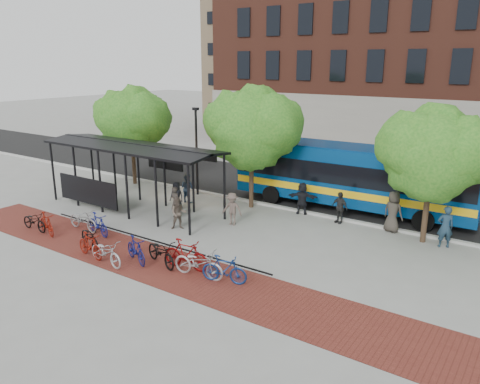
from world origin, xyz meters
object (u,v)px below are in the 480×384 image
Objects in this scene: bike_11 at (224,269)px; pedestrian_6 at (393,212)px; bus_shelter at (130,154)px; bike_0 at (34,221)px; pedestrian_5 at (302,198)px; pedestrian_0 at (177,196)px; pedestrian_7 at (445,227)px; bike_1 at (47,224)px; bike_10 at (199,263)px; lamp_post_left at (197,149)px; bike_7 at (136,250)px; tree_b at (254,125)px; tree_a at (133,118)px; bike_3 at (98,224)px; pedestrian_3 at (232,209)px; pedestrian_2 at (187,188)px; bike_9 at (186,254)px; bike_4 at (90,237)px; pedestrian_8 at (179,213)px; bike_6 at (106,252)px; bike_8 at (161,252)px; bike_2 at (83,220)px; pedestrian_1 at (176,202)px; tree_c at (435,151)px; bus at (352,174)px; pedestrian_4 at (340,207)px.

pedestrian_6 is at bearing -36.07° from bike_11.
bus_shelter is 5.75m from bike_0.
pedestrian_0 is at bearing 13.12° from pedestrian_5.
pedestrian_7 is at bearing -178.15° from pedestrian_6.
bike_1 is 8.56m from bike_10.
bike_7 is at bearing -64.86° from lamp_post_left.
tree_b is 3.74× the size of bike_7.
tree_a is at bearing 17.41° from bike_0.
pedestrian_3 is (4.26, 4.55, 0.29)m from bike_3.
pedestrian_3 is (4.27, -1.68, -0.02)m from pedestrian_2.
bike_9 is 0.87m from bike_10.
bike_9 is 1.07× the size of pedestrian_7.
pedestrian_3 is at bearing -17.03° from tree_a.
bike_3 is 1.48m from bike_4.
pedestrian_6 is (4.42, 8.75, 0.42)m from bike_10.
pedestrian_6 is (12.96, 9.24, 0.47)m from bike_1.
lamp_post_left is 6.26m from pedestrian_8.
bike_6 is at bearing -94.87° from bike_0.
bike_8 is at bearing -39.44° from tree_a.
pedestrian_8 is (4.52, 3.94, 0.27)m from bike_1.
pedestrian_5 is (2.63, 9.12, 0.32)m from bike_7.
bike_4 is 4.85m from bike_9.
tree_a is 3.53× the size of bike_0.
bus_shelter is at bearing 11.88° from bike_1.
bike_4 is at bearing 58.80° from pedestrian_6.
pedestrian_7 reaches higher than bike_0.
bike_3 is at bearing -175.57° from pedestrian_8.
bike_2 is at bearing 49.95° from pedestrian_6.
pedestrian_8 is (-2.13, 3.44, 0.25)m from bike_8.
pedestrian_3 is at bearing -76.71° from tree_b.
pedestrian_1 reaches higher than pedestrian_3.
tree_c is (8.99, -0.00, -0.41)m from tree_b.
bus is 7.88× the size of pedestrian_3.
pedestrian_3 reaches higher than bike_10.
bike_10 is 1.24× the size of pedestrian_5.
bike_1 is at bearing -122.40° from tree_b.
bike_11 reaches higher than bike_6.
bike_1 is 1.60m from bike_2.
bike_4 is at bearing -118.84° from bike_2.
tree_b is 5.75m from bus.
bike_6 is at bearing -114.93° from bus.
bike_11 reaches higher than bike_3.
bike_2 is 4.50m from pedestrian_1.
bike_4 is (2.56, -4.87, -2.53)m from bus_shelter.
pedestrian_5 is at bearing 11.98° from pedestrian_8.
bike_1 is (-14.57, -8.79, -3.55)m from tree_c.
pedestrian_4 is at bearing -33.22° from bike_1.
bike_7 is 1.08× the size of pedestrian_3.
bike_0 is at bearing 70.46° from pedestrian_2.
tree_c is at bearing -24.17° from bike_7.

